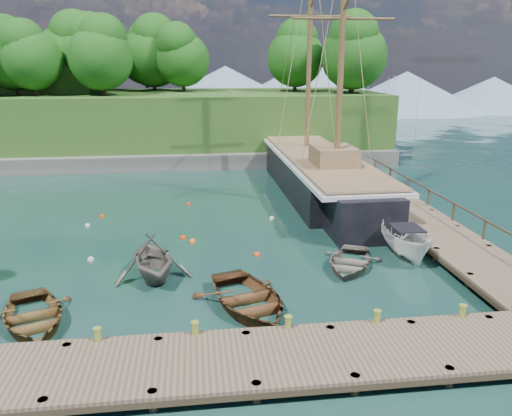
# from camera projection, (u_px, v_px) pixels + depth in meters

# --- Properties ---
(ground) EXTENTS (160.00, 160.00, 0.00)m
(ground) POSITION_uv_depth(u_px,v_px,m) (219.00, 282.00, 21.00)
(ground) COLOR #13352C
(ground) RESTS_ON ground
(dock_near) EXTENTS (20.00, 3.20, 1.10)m
(dock_near) POSITION_uv_depth(u_px,v_px,m) (297.00, 357.00, 14.93)
(dock_near) COLOR brown
(dock_near) RESTS_ON ground
(dock_east) EXTENTS (3.20, 24.00, 1.10)m
(dock_east) POSITION_uv_depth(u_px,v_px,m) (410.00, 213.00, 28.90)
(dock_east) COLOR brown
(dock_east) RESTS_ON ground
(bollard_0) EXTENTS (0.26, 0.26, 0.45)m
(bollard_0) POSITION_uv_depth(u_px,v_px,m) (100.00, 357.00, 15.67)
(bollard_0) COLOR olive
(bollard_0) RESTS_ON ground
(bollard_1) EXTENTS (0.26, 0.26, 0.45)m
(bollard_1) POSITION_uv_depth(u_px,v_px,m) (196.00, 351.00, 16.03)
(bollard_1) COLOR olive
(bollard_1) RESTS_ON ground
(bollard_2) EXTENTS (0.26, 0.26, 0.45)m
(bollard_2) POSITION_uv_depth(u_px,v_px,m) (288.00, 344.00, 16.38)
(bollard_2) COLOR olive
(bollard_2) RESTS_ON ground
(bollard_3) EXTENTS (0.26, 0.26, 0.45)m
(bollard_3) POSITION_uv_depth(u_px,v_px,m) (376.00, 338.00, 16.74)
(bollard_3) COLOR olive
(bollard_3) RESTS_ON ground
(bollard_4) EXTENTS (0.26, 0.26, 0.45)m
(bollard_4) POSITION_uv_depth(u_px,v_px,m) (460.00, 333.00, 17.10)
(bollard_4) COLOR olive
(bollard_4) RESTS_ON ground
(rowboat_0) EXTENTS (4.31, 5.01, 0.87)m
(rowboat_0) POSITION_uv_depth(u_px,v_px,m) (34.00, 325.00, 17.62)
(rowboat_0) COLOR brown
(rowboat_0) RESTS_ON ground
(rowboat_1) EXTENTS (4.13, 4.53, 2.05)m
(rowboat_1) POSITION_uv_depth(u_px,v_px,m) (153.00, 277.00, 21.43)
(rowboat_1) COLOR #625C53
(rowboat_1) RESTS_ON ground
(rowboat_2) EXTENTS (4.68, 5.61, 1.00)m
(rowboat_2) POSITION_uv_depth(u_px,v_px,m) (248.00, 308.00, 18.80)
(rowboat_2) COLOR #513019
(rowboat_2) RESTS_ON ground
(rowboat_3) EXTENTS (4.17, 4.68, 0.80)m
(rowboat_3) POSITION_uv_depth(u_px,v_px,m) (349.00, 268.00, 22.45)
(rowboat_3) COLOR #675E53
(rowboat_3) RESTS_ON ground
(cabin_boat_white) EXTENTS (1.72, 4.47, 1.72)m
(cabin_boat_white) POSITION_uv_depth(u_px,v_px,m) (405.00, 256.00, 23.80)
(cabin_boat_white) COLOR silver
(cabin_boat_white) RESTS_ON ground
(schooner) EXTENTS (5.24, 27.78, 20.43)m
(schooner) POSITION_uv_depth(u_px,v_px,m) (319.00, 177.00, 34.81)
(schooner) COLOR black
(schooner) RESTS_ON ground
(mooring_buoy_0) EXTENTS (0.30, 0.30, 0.30)m
(mooring_buoy_0) POSITION_uv_depth(u_px,v_px,m) (91.00, 260.00, 23.27)
(mooring_buoy_0) COLOR silver
(mooring_buoy_0) RESTS_ON ground
(mooring_buoy_1) EXTENTS (0.32, 0.32, 0.32)m
(mooring_buoy_1) POSITION_uv_depth(u_px,v_px,m) (183.00, 238.00, 26.10)
(mooring_buoy_1) COLOR #EE2F00
(mooring_buoy_1) RESTS_ON ground
(mooring_buoy_2) EXTENTS (0.36, 0.36, 0.36)m
(mooring_buoy_2) POSITION_uv_depth(u_px,v_px,m) (193.00, 242.00, 25.56)
(mooring_buoy_2) COLOR #F25B18
(mooring_buoy_2) RESTS_ON ground
(mooring_buoy_3) EXTENTS (0.35, 0.35, 0.35)m
(mooring_buoy_3) POSITION_uv_depth(u_px,v_px,m) (272.00, 219.00, 29.25)
(mooring_buoy_3) COLOR white
(mooring_buoy_3) RESTS_ON ground
(mooring_buoy_4) EXTENTS (0.31, 0.31, 0.31)m
(mooring_buoy_4) POSITION_uv_depth(u_px,v_px,m) (102.00, 217.00, 29.69)
(mooring_buoy_4) COLOR #D63E00
(mooring_buoy_4) RESTS_ON ground
(mooring_buoy_5) EXTENTS (0.28, 0.28, 0.28)m
(mooring_buoy_5) POSITION_uv_depth(u_px,v_px,m) (189.00, 204.00, 32.24)
(mooring_buoy_5) COLOR red
(mooring_buoy_5) RESTS_ON ground
(mooring_buoy_6) EXTENTS (0.31, 0.31, 0.31)m
(mooring_buoy_6) POSITION_uv_depth(u_px,v_px,m) (88.00, 226.00, 28.03)
(mooring_buoy_6) COLOR silver
(mooring_buoy_6) RESTS_ON ground
(mooring_buoy_7) EXTENTS (0.34, 0.34, 0.34)m
(mooring_buoy_7) POSITION_uv_depth(u_px,v_px,m) (257.00, 255.00, 23.85)
(mooring_buoy_7) COLOR red
(mooring_buoy_7) RESTS_ON ground
(headland) EXTENTS (51.00, 19.31, 12.90)m
(headland) POSITION_uv_depth(u_px,v_px,m) (66.00, 97.00, 47.71)
(headland) COLOR #474744
(headland) RESTS_ON ground
(distant_ridge) EXTENTS (117.00, 40.00, 10.00)m
(distant_ridge) POSITION_uv_depth(u_px,v_px,m) (222.00, 88.00, 86.84)
(distant_ridge) COLOR #728CA5
(distant_ridge) RESTS_ON ground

